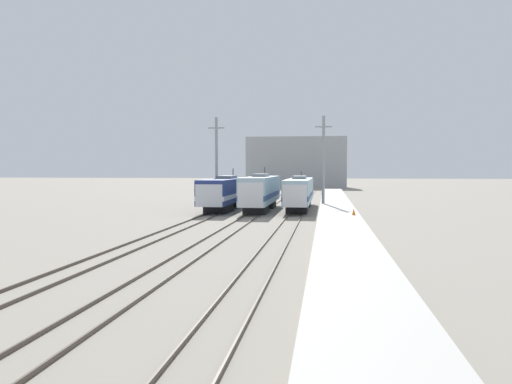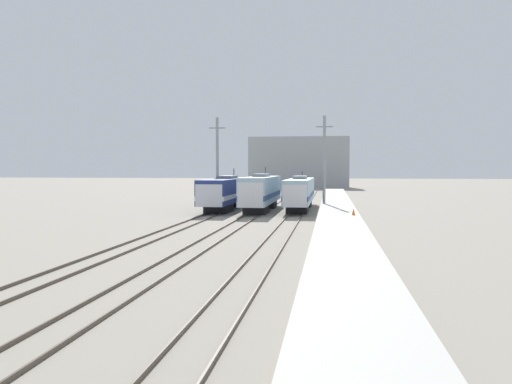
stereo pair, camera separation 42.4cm
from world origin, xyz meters
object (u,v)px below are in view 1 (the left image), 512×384
at_px(catenary_tower_right, 323,160).
at_px(traffic_cone, 354,212).
at_px(locomotive_far_left, 226,192).
at_px(locomotive_center, 260,192).
at_px(catenary_tower_left, 216,161).
at_px(locomotive_far_right, 299,192).

bearing_deg(catenary_tower_right, traffic_cone, -79.09).
relative_size(locomotive_far_left, catenary_tower_right, 1.62).
xyz_separation_m(locomotive_center, catenary_tower_left, (-6.69, 6.87, 3.71)).
relative_size(locomotive_far_right, catenary_tower_right, 1.63).
height_order(locomotive_far_right, traffic_cone, locomotive_far_right).
height_order(locomotive_center, locomotive_far_right, locomotive_center).
distance_m(locomotive_far_right, catenary_tower_left, 12.55).
relative_size(locomotive_far_right, traffic_cone, 30.41).
distance_m(locomotive_center, catenary_tower_left, 10.28).
distance_m(locomotive_far_left, traffic_cone, 17.70).
bearing_deg(catenary_tower_right, locomotive_far_right, -121.49).
distance_m(locomotive_far_right, traffic_cone, 12.43).
height_order(catenary_tower_right, traffic_cone, catenary_tower_right).
bearing_deg(locomotive_far_left, locomotive_far_right, 5.48).
bearing_deg(locomotive_center, catenary_tower_left, 134.27).
distance_m(catenary_tower_left, traffic_cone, 23.43).
relative_size(catenary_tower_left, traffic_cone, 18.69).
height_order(locomotive_center, catenary_tower_right, catenary_tower_right).
relative_size(locomotive_center, catenary_tower_right, 1.42).
height_order(locomotive_center, traffic_cone, locomotive_center).
height_order(locomotive_far_left, locomotive_center, locomotive_center).
height_order(locomotive_center, catenary_tower_left, catenary_tower_left).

